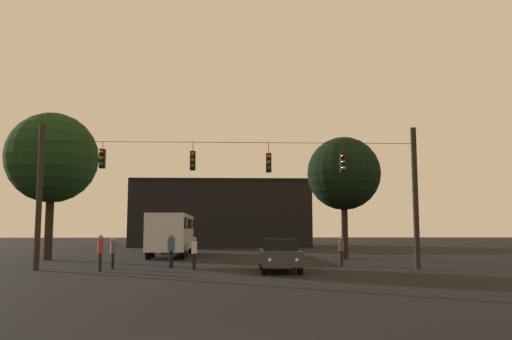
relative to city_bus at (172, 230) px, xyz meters
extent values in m
plane|color=black|center=(4.40, -5.23, -1.87)|extent=(168.00, 168.00, 0.00)
cylinder|color=black|center=(-4.90, -12.87, 1.69)|extent=(0.28, 0.28, 7.10)
cylinder|color=black|center=(13.71, -12.87, 1.69)|extent=(0.28, 0.28, 7.10)
cylinder|color=black|center=(4.40, -12.87, 4.42)|extent=(18.61, 0.02, 0.02)
cylinder|color=black|center=(-1.92, -12.87, 4.23)|extent=(0.03, 0.03, 0.37)
cube|color=black|center=(-1.92, -12.87, 3.57)|extent=(0.26, 0.32, 0.95)
sphere|color=red|center=(-1.92, -13.05, 3.87)|extent=(0.20, 0.20, 0.20)
sphere|color=#5B3D0C|center=(-1.92, -13.05, 3.57)|extent=(0.20, 0.20, 0.20)
sphere|color=#0C4219|center=(-1.92, -13.05, 3.27)|extent=(0.20, 0.20, 0.20)
cylinder|color=black|center=(2.54, -12.87, 4.19)|extent=(0.03, 0.03, 0.45)
cube|color=black|center=(2.54, -12.87, 3.49)|extent=(0.26, 0.32, 0.95)
sphere|color=red|center=(2.54, -13.05, 3.79)|extent=(0.20, 0.20, 0.20)
sphere|color=#5B3D0C|center=(2.54, -13.05, 3.49)|extent=(0.20, 0.20, 0.20)
sphere|color=#0C4219|center=(2.54, -13.05, 3.19)|extent=(0.20, 0.20, 0.20)
cylinder|color=black|center=(6.33, -12.87, 4.14)|extent=(0.03, 0.03, 0.53)
cube|color=black|center=(6.33, -12.87, 3.40)|extent=(0.26, 0.32, 0.95)
sphere|color=red|center=(6.33, -13.05, 3.70)|extent=(0.20, 0.20, 0.20)
sphere|color=#5B3D0C|center=(6.33, -13.05, 3.40)|extent=(0.20, 0.20, 0.20)
sphere|color=#0C4219|center=(6.33, -13.05, 3.10)|extent=(0.20, 0.20, 0.20)
cylinder|color=black|center=(10.07, -12.87, 4.16)|extent=(0.03, 0.03, 0.50)
cube|color=black|center=(10.07, -12.87, 3.44)|extent=(0.26, 0.32, 0.95)
sphere|color=#510A0A|center=(10.07, -13.05, 3.74)|extent=(0.20, 0.20, 0.20)
sphere|color=#5B3D0C|center=(10.07, -13.05, 3.44)|extent=(0.20, 0.20, 0.20)
sphere|color=#1EE04C|center=(10.07, -13.05, 3.14)|extent=(0.20, 0.20, 0.20)
cube|color=#B7BCC6|center=(0.00, 0.01, -0.12)|extent=(2.78, 11.06, 2.50)
cube|color=black|center=(0.00, 0.01, 0.49)|extent=(2.81, 10.40, 0.70)
cylinder|color=black|center=(-1.21, 3.94, -1.37)|extent=(0.31, 1.01, 1.00)
cylinder|color=black|center=(1.01, 4.00, -1.37)|extent=(0.31, 1.01, 1.00)
cylinder|color=black|center=(-1.05, -2.22, -1.37)|extent=(0.31, 1.01, 1.00)
cylinder|color=black|center=(1.17, -2.16, -1.37)|extent=(0.31, 1.01, 1.00)
cylinder|color=black|center=(-1.00, -4.20, -1.37)|extent=(0.31, 1.01, 1.00)
cylinder|color=black|center=(1.22, -4.14, -1.37)|extent=(0.31, 1.01, 1.00)
cube|color=beige|center=(-0.09, 3.31, 0.49)|extent=(2.58, 0.87, 0.56)
cube|color=beige|center=(0.07, -2.74, 0.49)|extent=(2.58, 0.87, 0.56)
cube|color=#2D2D33|center=(6.76, -14.05, -1.21)|extent=(1.86, 4.33, 0.68)
cube|color=black|center=(6.76, -13.90, -0.61)|extent=(1.62, 2.35, 0.52)
cylinder|color=black|center=(7.53, -15.48, -1.55)|extent=(0.23, 0.64, 0.64)
cylinder|color=black|center=(5.95, -15.46, -1.55)|extent=(0.23, 0.64, 0.64)
cylinder|color=black|center=(7.57, -12.65, -1.55)|extent=(0.23, 0.64, 0.64)
cylinder|color=black|center=(5.99, -12.62, -1.55)|extent=(0.23, 0.64, 0.64)
sphere|color=white|center=(7.30, -16.16, -1.21)|extent=(0.18, 0.18, 0.18)
sphere|color=white|center=(6.15, -16.15, -1.21)|extent=(0.18, 0.18, 0.18)
cylinder|color=black|center=(10.40, -10.48, -1.47)|extent=(0.14, 0.14, 0.78)
cylinder|color=black|center=(10.42, -10.32, -1.47)|extent=(0.14, 0.14, 0.78)
cube|color=#4C4C56|center=(10.41, -10.40, -0.79)|extent=(0.28, 0.39, 0.59)
sphere|color=#8C6B51|center=(10.41, -10.40, -0.39)|extent=(0.21, 0.21, 0.21)
cylinder|color=black|center=(1.42, -11.49, -1.43)|extent=(0.14, 0.14, 0.87)
cylinder|color=black|center=(1.37, -11.64, -1.43)|extent=(0.14, 0.14, 0.87)
cube|color=#2D4C7F|center=(1.39, -11.56, -0.68)|extent=(0.34, 0.42, 0.65)
sphere|color=#8C6B51|center=(1.39, -11.56, -0.23)|extent=(0.23, 0.23, 0.23)
cylinder|color=black|center=(-1.67, -13.66, -1.45)|extent=(0.14, 0.14, 0.84)
cylinder|color=black|center=(-1.62, -13.81, -1.45)|extent=(0.14, 0.14, 0.84)
cube|color=maroon|center=(-1.64, -13.73, -0.71)|extent=(0.34, 0.42, 0.63)
sphere|color=#8C6B51|center=(-1.64, -13.73, -0.28)|extent=(0.23, 0.23, 0.23)
cylinder|color=black|center=(2.67, -12.91, -1.47)|extent=(0.14, 0.14, 0.78)
cylinder|color=black|center=(2.67, -12.75, -1.47)|extent=(0.14, 0.14, 0.78)
cube|color=silver|center=(2.67, -12.83, -0.79)|extent=(0.25, 0.37, 0.59)
sphere|color=#8C6B51|center=(2.67, -12.83, -0.39)|extent=(0.21, 0.21, 0.21)
cylinder|color=black|center=(-1.42, -12.14, -1.49)|extent=(0.14, 0.14, 0.75)
cylinder|color=black|center=(-1.47, -11.99, -1.49)|extent=(0.14, 0.14, 0.75)
cube|color=#4C4C56|center=(-1.45, -12.07, -0.83)|extent=(0.35, 0.42, 0.56)
sphere|color=#8C6B51|center=(-1.45, -12.07, -0.45)|extent=(0.20, 0.20, 0.20)
cube|color=black|center=(3.05, 21.87, 1.56)|extent=(19.50, 11.44, 6.85)
cube|color=black|center=(3.05, 21.87, 5.24)|extent=(19.50, 11.44, 0.50)
cylinder|color=black|center=(11.91, -4.29, 0.11)|extent=(0.42, 0.42, 3.96)
sphere|color=black|center=(11.91, -4.29, 3.81)|extent=(4.90, 4.90, 4.90)
cylinder|color=black|center=(-7.26, -4.76, 0.40)|extent=(0.52, 0.52, 4.53)
sphere|color=black|center=(-7.26, -4.76, 4.71)|extent=(5.85, 5.85, 5.85)
camera|label=1|loc=(4.72, -38.39, 0.13)|focal=36.18mm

